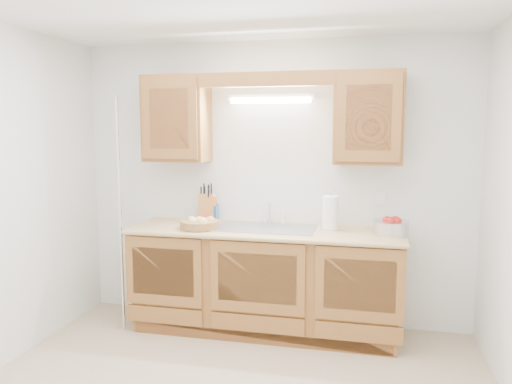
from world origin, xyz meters
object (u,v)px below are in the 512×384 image
(fruit_basket, at_px, (200,223))
(knife_block, at_px, (206,208))
(paper_towel, at_px, (330,213))
(apple_bowl, at_px, (391,227))

(fruit_basket, distance_m, knife_block, 0.28)
(knife_block, height_order, paper_towel, knife_block)
(apple_bowl, bearing_deg, paper_towel, 169.45)
(knife_block, relative_size, paper_towel, 1.09)
(apple_bowl, bearing_deg, knife_block, 174.59)
(fruit_basket, xyz_separation_m, apple_bowl, (1.57, 0.11, 0.02))
(fruit_basket, bearing_deg, knife_block, 97.48)
(fruit_basket, xyz_separation_m, knife_block, (-0.03, 0.27, 0.09))
(knife_block, distance_m, apple_bowl, 1.62)
(knife_block, relative_size, apple_bowl, 1.01)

